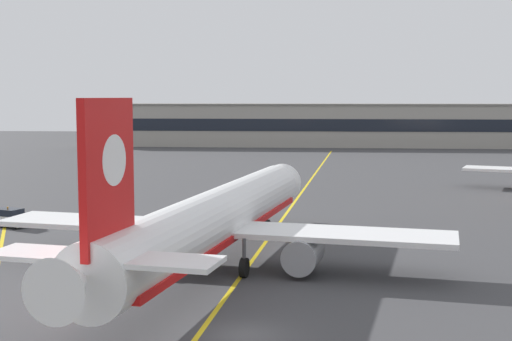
{
  "coord_description": "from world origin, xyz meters",
  "views": [
    {
      "loc": [
        3.5,
        -33.81,
        11.72
      ],
      "look_at": [
        -0.45,
        12.42,
        6.88
      ],
      "focal_mm": 50.04,
      "sensor_mm": 36.0,
      "label": 1
    }
  ],
  "objects": [
    {
      "name": "service_car_third",
      "position": [
        -24.23,
        27.59,
        0.77
      ],
      "size": [
        4.57,
        3.23,
        1.79
      ],
      "color": "white",
      "rests_on": "ground"
    },
    {
      "name": "ground_plane",
      "position": [
        0.0,
        0.0,
        0.0
      ],
      "size": [
        400.0,
        400.0,
        0.0
      ],
      "primitive_type": "plane",
      "color": "#3D3D3F"
    },
    {
      "name": "terminal_building",
      "position": [
        4.88,
        134.86,
        5.01
      ],
      "size": [
        111.83,
        12.4,
        10.0
      ],
      "color": "#9E998E",
      "rests_on": "ground"
    },
    {
      "name": "taxiway_centreline",
      "position": [
        0.0,
        30.0,
        0.0
      ],
      "size": [
        13.64,
        179.53,
        0.01
      ],
      "primitive_type": "cube",
      "rotation": [
        0.0,
        0.0,
        -0.07
      ],
      "color": "yellow",
      "rests_on": "ground"
    },
    {
      "name": "safety_cone_by_nose_gear",
      "position": [
        -2.02,
        30.65,
        0.26
      ],
      "size": [
        0.44,
        0.44,
        0.55
      ],
      "color": "orange",
      "rests_on": "ground"
    },
    {
      "name": "airliner_foreground",
      "position": [
        -3.36,
        13.54,
        3.37
      ],
      "size": [
        32.35,
        41.33,
        11.65
      ],
      "color": "white",
      "rests_on": "ground"
    }
  ]
}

